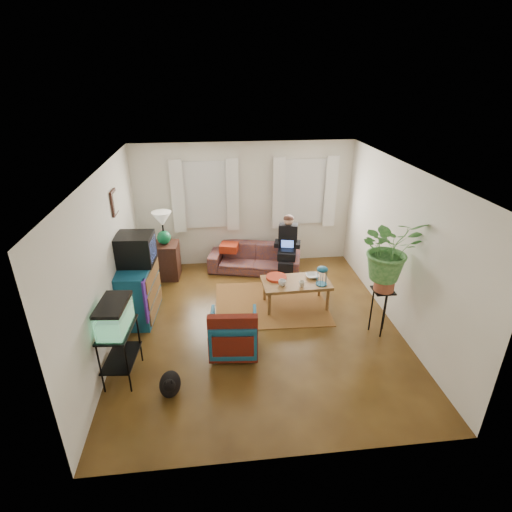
{
  "coord_description": "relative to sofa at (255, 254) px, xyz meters",
  "views": [
    {
      "loc": [
        -0.67,
        -5.48,
        3.87
      ],
      "look_at": [
        0.0,
        0.4,
        1.1
      ],
      "focal_mm": 28.0,
      "sensor_mm": 36.0,
      "label": 1
    }
  ],
  "objects": [
    {
      "name": "floor",
      "position": [
        -0.16,
        -2.05,
        -0.37
      ],
      "size": [
        4.5,
        5.0,
        0.01
      ],
      "primitive_type": "cube",
      "color": "#4F2B14",
      "rests_on": "ground"
    },
    {
      "name": "ceiling",
      "position": [
        -0.16,
        -2.05,
        2.23
      ],
      "size": [
        4.5,
        5.0,
        0.01
      ],
      "primitive_type": "cube",
      "color": "white",
      "rests_on": "wall_back"
    },
    {
      "name": "wall_back",
      "position": [
        -0.16,
        0.45,
        0.93
      ],
      "size": [
        4.5,
        0.01,
        2.6
      ],
      "primitive_type": "cube",
      "color": "silver",
      "rests_on": "floor"
    },
    {
      "name": "wall_front",
      "position": [
        -0.16,
        -4.55,
        0.93
      ],
      "size": [
        4.5,
        0.01,
        2.6
      ],
      "primitive_type": "cube",
      "color": "silver",
      "rests_on": "floor"
    },
    {
      "name": "wall_left",
      "position": [
        -2.41,
        -2.05,
        0.93
      ],
      "size": [
        0.01,
        5.0,
        2.6
      ],
      "primitive_type": "cube",
      "color": "silver",
      "rests_on": "floor"
    },
    {
      "name": "wall_right",
      "position": [
        2.09,
        -2.05,
        0.93
      ],
      "size": [
        0.01,
        5.0,
        2.6
      ],
      "primitive_type": "cube",
      "color": "silver",
      "rests_on": "floor"
    },
    {
      "name": "window_left",
      "position": [
        -0.96,
        0.43,
        1.18
      ],
      "size": [
        1.08,
        0.04,
        1.38
      ],
      "primitive_type": "cube",
      "color": "white",
      "rests_on": "wall_back"
    },
    {
      "name": "window_right",
      "position": [
        1.09,
        0.43,
        1.18
      ],
      "size": [
        1.08,
        0.04,
        1.38
      ],
      "primitive_type": "cube",
      "color": "white",
      "rests_on": "wall_back"
    },
    {
      "name": "curtains_left",
      "position": [
        -0.96,
        0.35,
        1.18
      ],
      "size": [
        1.36,
        0.06,
        1.5
      ],
      "primitive_type": "cube",
      "color": "white",
      "rests_on": "wall_back"
    },
    {
      "name": "curtains_right",
      "position": [
        1.09,
        0.35,
        1.18
      ],
      "size": [
        1.36,
        0.06,
        1.5
      ],
      "primitive_type": "cube",
      "color": "white",
      "rests_on": "wall_back"
    },
    {
      "name": "picture_frame",
      "position": [
        -2.38,
        -1.2,
        1.58
      ],
      "size": [
        0.04,
        0.32,
        0.4
      ],
      "primitive_type": "cube",
      "color": "#3D2616",
      "rests_on": "wall_left"
    },
    {
      "name": "area_rug",
      "position": [
        0.15,
        -1.38,
        -0.36
      ],
      "size": [
        2.06,
        1.67,
        0.01
      ],
      "primitive_type": "cube",
      "rotation": [
        0.0,
        0.0,
        -0.04
      ],
      "color": "brown",
      "rests_on": "floor"
    },
    {
      "name": "sofa",
      "position": [
        0.0,
        0.0,
        0.0
      ],
      "size": [
        2.0,
        1.18,
        0.74
      ],
      "primitive_type": "imported",
      "rotation": [
        0.0,
        0.0,
        -0.25
      ],
      "color": "brown",
      "rests_on": "floor"
    },
    {
      "name": "seated_person",
      "position": [
        0.66,
        -0.17,
        0.19
      ],
      "size": [
        0.6,
        0.68,
        1.12
      ],
      "primitive_type": null,
      "rotation": [
        0.0,
        0.0,
        -0.25
      ],
      "color": "black",
      "rests_on": "sofa"
    },
    {
      "name": "side_table",
      "position": [
        -1.81,
        -0.1,
        0.0
      ],
      "size": [
        0.54,
        0.54,
        0.74
      ],
      "primitive_type": "cube",
      "rotation": [
        0.0,
        0.0,
        -0.07
      ],
      "color": "#371F14",
      "rests_on": "floor"
    },
    {
      "name": "table_lamp",
      "position": [
        -1.81,
        -0.1,
        0.68
      ],
      "size": [
        0.4,
        0.4,
        0.67
      ],
      "primitive_type": null,
      "rotation": [
        0.0,
        0.0,
        -0.07
      ],
      "color": "white",
      "rests_on": "side_table"
    },
    {
      "name": "dresser",
      "position": [
        -2.15,
        -1.49,
        0.11
      ],
      "size": [
        0.62,
        1.1,
        0.95
      ],
      "primitive_type": "cube",
      "rotation": [
        0.0,
        0.0,
        -0.09
      ],
      "color": "#105C65",
      "rests_on": "floor"
    },
    {
      "name": "crt_tv",
      "position": [
        -2.12,
        -1.39,
        0.84
      ],
      "size": [
        0.62,
        0.58,
        0.51
      ],
      "primitive_type": "cube",
      "rotation": [
        0.0,
        0.0,
        -0.09
      ],
      "color": "black",
      "rests_on": "dresser"
    },
    {
      "name": "aquarium_stand",
      "position": [
        -2.16,
        -3.01,
        0.02
      ],
      "size": [
        0.45,
        0.73,
        0.78
      ],
      "primitive_type": "cube",
      "rotation": [
        0.0,
        0.0,
        -0.09
      ],
      "color": "black",
      "rests_on": "floor"
    },
    {
      "name": "aquarium",
      "position": [
        -2.16,
        -3.01,
        0.62
      ],
      "size": [
        0.41,
        0.67,
        0.41
      ],
      "primitive_type": "cube",
      "rotation": [
        0.0,
        0.0,
        -0.09
      ],
      "color": "#7FD899",
      "rests_on": "aquarium_stand"
    },
    {
      "name": "black_cat",
      "position": [
        -1.49,
        -3.42,
        -0.19
      ],
      "size": [
        0.31,
        0.45,
        0.36
      ],
      "primitive_type": "ellipsoid",
      "rotation": [
        0.0,
        0.0,
        0.07
      ],
      "color": "black",
      "rests_on": "floor"
    },
    {
      "name": "armchair",
      "position": [
        -0.61,
        -2.64,
        -0.02
      ],
      "size": [
        0.74,
        0.7,
        0.7
      ],
      "primitive_type": "imported",
      "rotation": [
        0.0,
        0.0,
        3.05
      ],
      "color": "#125470",
      "rests_on": "floor"
    },
    {
      "name": "serape_throw",
      "position": [
        -0.63,
        -2.91,
        0.13
      ],
      "size": [
        0.72,
        0.23,
        0.58
      ],
      "primitive_type": "cube",
      "rotation": [
        0.0,
        0.0,
        -0.09
      ],
      "color": "#9E0A0A",
      "rests_on": "armchair"
    },
    {
      "name": "coffee_table",
      "position": [
        0.57,
        -1.49,
        -0.12
      ],
      "size": [
        1.2,
        0.68,
        0.49
      ],
      "primitive_type": "cube",
      "rotation": [
        0.0,
        0.0,
        0.03
      ],
      "color": "brown",
      "rests_on": "floor"
    },
    {
      "name": "cup_a",
      "position": [
        0.3,
        -1.6,
        0.18
      ],
      "size": [
        0.14,
        0.14,
        0.11
      ],
      "primitive_type": "imported",
      "rotation": [
        0.0,
        0.0,
        0.03
      ],
      "color": "white",
      "rests_on": "coffee_table"
    },
    {
      "name": "cup_b",
      "position": [
        0.63,
        -1.68,
        0.17
      ],
      "size": [
        0.11,
        0.11,
        0.1
      ],
      "primitive_type": "imported",
      "rotation": [
        0.0,
        0.0,
        0.03
      ],
      "color": "beige",
      "rests_on": "coffee_table"
    },
    {
      "name": "bowl",
      "position": [
        0.89,
        -1.37,
        0.15
      ],
      "size": [
        0.24,
        0.24,
        0.06
      ],
      "primitive_type": "imported",
      "rotation": [
        0.0,
        0.0,
        0.03
      ],
      "color": "white",
      "rests_on": "coffee_table"
    },
    {
      "name": "snack_tray",
      "position": [
        0.24,
        -1.33,
        0.14
      ],
      "size": [
        0.38,
        0.38,
        0.04
      ],
      "primitive_type": "cylinder",
      "rotation": [
        0.0,
        0.0,
        0.03
      ],
      "color": "#B21414",
      "rests_on": "coffee_table"
    },
    {
      "name": "birdcage",
      "position": [
        0.98,
        -1.64,
        0.3
      ],
      "size": [
        0.2,
        0.2,
        0.35
      ],
      "primitive_type": null,
      "rotation": [
        0.0,
        0.0,
        0.03
      ],
      "color": "#115B6B",
      "rests_on": "coffee_table"
    },
    {
      "name": "plant_stand",
      "position": [
        1.73,
        -2.43,
        0.02
      ],
      "size": [
        0.33,
        0.33,
        0.78
      ],
      "primitive_type": "cube",
      "rotation": [
        0.0,
        0.0,
        -0.01
      ],
      "color": "black",
      "rests_on": "floor"
    },
    {
      "name": "potted_plant",
      "position": [
        1.73,
        -2.43,
        0.96
      ],
      "size": [
        0.9,
        0.78,
        0.99
      ],
      "primitive_type": "imported",
      "rotation": [
        0.0,
        0.0,
        -0.01
      ],
      "color": "#599947",
      "rests_on": "plant_stand"
    }
  ]
}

